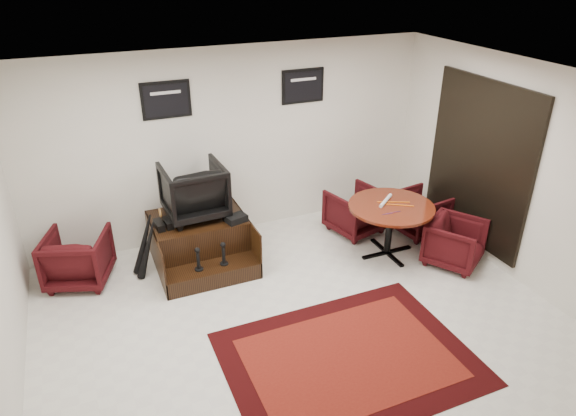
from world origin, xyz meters
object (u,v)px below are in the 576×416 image
(shine_podium, at_px, (200,242))
(table_chair_window, at_px, (420,211))
(shine_chair, at_px, (194,188))
(meeting_table, at_px, (391,211))
(armchair_side, at_px, (77,256))
(table_chair_corner, at_px, (455,240))
(table_chair_back, at_px, (355,209))

(shine_podium, height_order, table_chair_window, table_chair_window)
(shine_chair, xyz_separation_m, meeting_table, (2.51, -1.00, -0.38))
(shine_podium, relative_size, shine_chair, 1.59)
(armchair_side, distance_m, table_chair_corner, 5.05)
(meeting_table, bearing_deg, shine_podium, 161.12)
(table_chair_window, bearing_deg, table_chair_back, 56.28)
(shine_podium, bearing_deg, table_chair_back, -1.96)
(armchair_side, relative_size, table_chair_back, 1.02)
(meeting_table, xyz_separation_m, table_chair_window, (0.79, 0.36, -0.32))
(armchair_side, bearing_deg, meeting_table, -173.84)
(meeting_table, bearing_deg, table_chair_window, 24.55)
(armchair_side, bearing_deg, table_chair_back, -163.33)
(armchair_side, xyz_separation_m, meeting_table, (4.10, -1.00, 0.30))
(shine_chair, relative_size, table_chair_back, 1.08)
(meeting_table, bearing_deg, shine_chair, 158.37)
(shine_podium, bearing_deg, meeting_table, -18.88)
(shine_podium, distance_m, shine_chair, 0.78)
(shine_podium, distance_m, table_chair_back, 2.42)
(shine_chair, height_order, armchair_side, shine_chair)
(shine_chair, xyz_separation_m, table_chair_window, (3.30, -0.63, -0.71))
(shine_podium, distance_m, meeting_table, 2.68)
(table_chair_corner, bearing_deg, table_chair_back, 87.81)
(table_chair_window, bearing_deg, table_chair_corner, 165.92)
(armchair_side, height_order, table_chair_corner, armchair_side)
(shine_chair, bearing_deg, meeting_table, 156.07)
(table_chair_back, relative_size, table_chair_corner, 1.05)
(armchair_side, height_order, table_chair_window, armchair_side)
(armchair_side, height_order, meeting_table, armchair_side)
(shine_chair, bearing_deg, table_chair_back, 172.50)
(shine_chair, relative_size, table_chair_window, 1.14)
(shine_podium, relative_size, meeting_table, 1.10)
(shine_chair, relative_size, table_chair_corner, 1.14)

